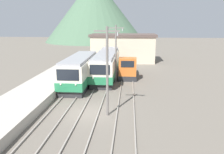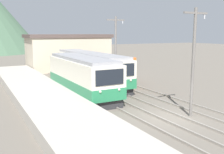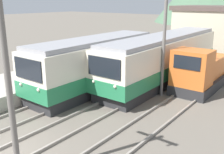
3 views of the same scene
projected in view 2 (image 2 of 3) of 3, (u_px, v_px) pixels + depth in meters
The scene contains 11 objects.
ground_plane at pixel (167, 118), 17.42m from camera, with size 200.00×200.00×0.00m, color #665E54.
platform_left at pixel (79, 128), 14.44m from camera, with size 4.50×54.00×0.85m, color #ADA599.
track_left at pixel (134, 124), 16.20m from camera, with size 1.54×60.00×0.14m.
track_center at pixel (170, 117), 17.51m from camera, with size 1.54×60.00×0.14m.
track_right at pixel (202, 111), 18.90m from camera, with size 1.54×60.00×0.14m.
commuter_train_left at pixel (82, 78), 23.42m from camera, with size 2.84×10.83×3.54m.
commuter_train_center at pixel (90, 69), 28.86m from camera, with size 2.84×14.62×3.49m.
shunting_locomotive at pixel (116, 72), 29.90m from camera, with size 2.40×5.75×3.00m.
catenary_mast_near at pixel (193, 59), 17.22m from camera, with size 2.00×0.20×7.22m.
catenary_mast_mid at pixel (116, 50), 26.39m from camera, with size 2.00×0.20×7.22m.
station_building at pixel (68, 52), 40.54m from camera, with size 12.60×6.30×5.38m.
Camera 2 is at (-11.15, -12.99, 5.63)m, focal length 42.00 mm.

